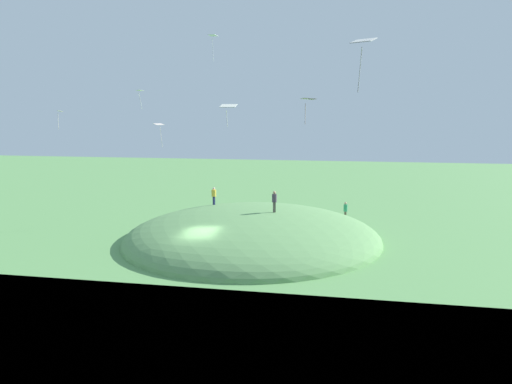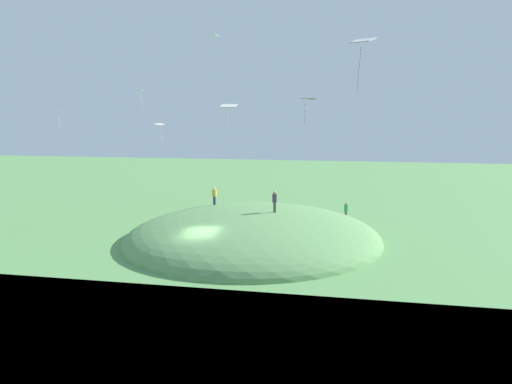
{
  "view_description": "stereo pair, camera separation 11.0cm",
  "coord_description": "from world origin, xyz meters",
  "px_view_note": "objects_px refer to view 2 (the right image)",
  "views": [
    {
      "loc": [
        -31.99,
        -10.24,
        9.95
      ],
      "look_at": [
        -0.92,
        -4.26,
        5.06
      ],
      "focal_mm": 34.15,
      "sensor_mm": 36.0,
      "label": 1
    },
    {
      "loc": [
        -31.97,
        -10.35,
        9.95
      ],
      "look_at": [
        -0.92,
        -4.26,
        5.06
      ],
      "focal_mm": 34.15,
      "sensor_mm": 36.0,
      "label": 2
    }
  ],
  "objects_px": {
    "kite_0": "(308,100)",
    "kite_7": "(141,92)",
    "kite_6": "(160,126)",
    "person_on_hilltop": "(275,199)",
    "kite_5": "(213,37)",
    "person_near_shore": "(346,209)",
    "kite_1": "(60,113)",
    "kite_4": "(228,106)",
    "kite_2": "(362,44)",
    "person_with_child": "(214,194)"
  },
  "relations": [
    {
      "from": "kite_0",
      "to": "kite_7",
      "type": "bearing_deg",
      "value": 46.12
    },
    {
      "from": "kite_6",
      "to": "kite_7",
      "type": "bearing_deg",
      "value": 119.46
    },
    {
      "from": "person_on_hilltop",
      "to": "kite_5",
      "type": "distance_m",
      "value": 16.11
    },
    {
      "from": "person_near_shore",
      "to": "kite_0",
      "type": "xyz_separation_m",
      "value": [
        -19.34,
        2.06,
        9.49
      ]
    },
    {
      "from": "kite_5",
      "to": "kite_7",
      "type": "distance_m",
      "value": 8.4
    },
    {
      "from": "kite_6",
      "to": "kite_1",
      "type": "bearing_deg",
      "value": 116.06
    },
    {
      "from": "person_on_hilltop",
      "to": "kite_7",
      "type": "bearing_deg",
      "value": -39.58
    },
    {
      "from": "person_near_shore",
      "to": "kite_4",
      "type": "bearing_deg",
      "value": -117.71
    },
    {
      "from": "kite_2",
      "to": "kite_7",
      "type": "bearing_deg",
      "value": 42.36
    },
    {
      "from": "person_on_hilltop",
      "to": "kite_4",
      "type": "relative_size",
      "value": 1.14
    },
    {
      "from": "kite_0",
      "to": "person_with_child",
      "type": "bearing_deg",
      "value": 32.09
    },
    {
      "from": "kite_7",
      "to": "person_near_shore",
      "type": "bearing_deg",
      "value": -80.78
    },
    {
      "from": "kite_1",
      "to": "kite_6",
      "type": "bearing_deg",
      "value": -63.94
    },
    {
      "from": "kite_6",
      "to": "kite_4",
      "type": "bearing_deg",
      "value": -140.4
    },
    {
      "from": "kite_5",
      "to": "kite_2",
      "type": "bearing_deg",
      "value": -150.12
    },
    {
      "from": "person_with_child",
      "to": "kite_0",
      "type": "bearing_deg",
      "value": 164.17
    },
    {
      "from": "kite_1",
      "to": "kite_5",
      "type": "distance_m",
      "value": 15.31
    },
    {
      "from": "kite_2",
      "to": "kite_1",
      "type": "bearing_deg",
      "value": 54.57
    },
    {
      "from": "kite_1",
      "to": "person_with_child",
      "type": "bearing_deg",
      "value": -80.16
    },
    {
      "from": "kite_1",
      "to": "person_near_shore",
      "type": "bearing_deg",
      "value": -76.49
    },
    {
      "from": "kite_2",
      "to": "kite_7",
      "type": "distance_m",
      "value": 29.12
    },
    {
      "from": "person_on_hilltop",
      "to": "kite_1",
      "type": "height_order",
      "value": "kite_1"
    },
    {
      "from": "kite_2",
      "to": "kite_0",
      "type": "bearing_deg",
      "value": 27.26
    },
    {
      "from": "person_on_hilltop",
      "to": "person_near_shore",
      "type": "relative_size",
      "value": 0.99
    },
    {
      "from": "person_with_child",
      "to": "kite_5",
      "type": "height_order",
      "value": "kite_5"
    },
    {
      "from": "kite_4",
      "to": "kite_7",
      "type": "bearing_deg",
      "value": 45.58
    },
    {
      "from": "kite_0",
      "to": "kite_1",
      "type": "xyz_separation_m",
      "value": [
        13.25,
        23.29,
        -0.58
      ]
    },
    {
      "from": "kite_1",
      "to": "kite_6",
      "type": "xyz_separation_m",
      "value": [
        3.83,
        -7.83,
        -1.18
      ]
    },
    {
      "from": "kite_1",
      "to": "kite_4",
      "type": "height_order",
      "value": "kite_4"
    },
    {
      "from": "kite_0",
      "to": "person_on_hilltop",
      "type": "bearing_deg",
      "value": 17.36
    },
    {
      "from": "kite_2",
      "to": "kite_5",
      "type": "xyz_separation_m",
      "value": [
        22.22,
        12.77,
        4.08
      ]
    },
    {
      "from": "kite_1",
      "to": "kite_6",
      "type": "relative_size",
      "value": 0.75
    },
    {
      "from": "person_near_shore",
      "to": "person_on_hilltop",
      "type": "bearing_deg",
      "value": -123.28
    },
    {
      "from": "kite_1",
      "to": "kite_2",
      "type": "distance_m",
      "value": 32.02
    },
    {
      "from": "kite_7",
      "to": "kite_2",
      "type": "bearing_deg",
      "value": -137.64
    },
    {
      "from": "kite_1",
      "to": "kite_4",
      "type": "relative_size",
      "value": 1.11
    },
    {
      "from": "kite_2",
      "to": "kite_4",
      "type": "height_order",
      "value": "kite_2"
    },
    {
      "from": "kite_0",
      "to": "kite_5",
      "type": "bearing_deg",
      "value": 30.66
    },
    {
      "from": "person_near_shore",
      "to": "kite_1",
      "type": "relative_size",
      "value": 1.04
    },
    {
      "from": "kite_1",
      "to": "kite_5",
      "type": "relative_size",
      "value": 0.74
    },
    {
      "from": "person_on_hilltop",
      "to": "kite_2",
      "type": "height_order",
      "value": "kite_2"
    },
    {
      "from": "person_near_shore",
      "to": "kite_2",
      "type": "relative_size",
      "value": 0.79
    },
    {
      "from": "kite_5",
      "to": "kite_6",
      "type": "height_order",
      "value": "kite_5"
    },
    {
      "from": "kite_2",
      "to": "kite_6",
      "type": "distance_m",
      "value": 29.04
    },
    {
      "from": "person_near_shore",
      "to": "kite_6",
      "type": "height_order",
      "value": "kite_6"
    },
    {
      "from": "person_on_hilltop",
      "to": "kite_0",
      "type": "distance_m",
      "value": 13.95
    },
    {
      "from": "kite_2",
      "to": "kite_4",
      "type": "distance_m",
      "value": 13.75
    },
    {
      "from": "kite_0",
      "to": "kite_7",
      "type": "relative_size",
      "value": 0.81
    },
    {
      "from": "kite_5",
      "to": "kite_1",
      "type": "bearing_deg",
      "value": 105.73
    },
    {
      "from": "kite_1",
      "to": "kite_6",
      "type": "height_order",
      "value": "kite_1"
    }
  ]
}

